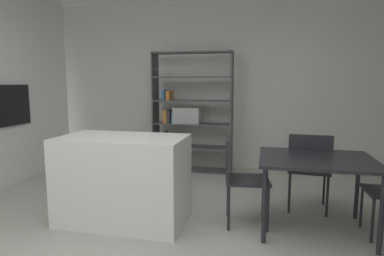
{
  "coord_description": "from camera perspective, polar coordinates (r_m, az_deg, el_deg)",
  "views": [
    {
      "loc": [
        1.05,
        -2.71,
        1.47
      ],
      "look_at": [
        0.39,
        0.2,
        1.06
      ],
      "focal_mm": 30.76,
      "sensor_mm": 36.0,
      "label": 1
    }
  ],
  "objects": [
    {
      "name": "ground_plane",
      "position": [
        3.26,
        -7.92,
        -19.02
      ],
      "size": [
        8.74,
        8.74,
        0.0
      ],
      "primitive_type": "plane",
      "color": "beige"
    },
    {
      "name": "back_partition",
      "position": [
        5.75,
        2.26,
        7.42
      ],
      "size": [
        6.36,
        0.06,
        2.85
      ],
      "primitive_type": "cube",
      "color": "silver",
      "rests_on": "ground_plane"
    },
    {
      "name": "built_in_oven",
      "position": [
        5.39,
        -28.51,
        3.54
      ],
      "size": [
        0.06,
        0.6,
        0.58
      ],
      "color": "black",
      "rests_on": "ground_plane"
    },
    {
      "name": "kitchen_island",
      "position": [
        3.59,
        -11.82,
        -8.72
      ],
      "size": [
        1.31,
        0.73,
        0.91
      ],
      "primitive_type": "cube",
      "color": "white",
      "rests_on": "ground_plane"
    },
    {
      "name": "open_bookshelf",
      "position": [
        5.47,
        -0.87,
        2.1
      ],
      "size": [
        1.31,
        0.33,
        1.96
      ],
      "color": "#4C4C51",
      "rests_on": "ground_plane"
    },
    {
      "name": "dining_table",
      "position": [
        3.47,
        20.75,
        -6.04
      ],
      "size": [
        1.09,
        0.9,
        0.74
      ],
      "color": "#232328",
      "rests_on": "ground_plane"
    },
    {
      "name": "dining_chair_far",
      "position": [
        3.95,
        19.63,
        -6.02
      ],
      "size": [
        0.49,
        0.47,
        0.91
      ],
      "rotation": [
        0.0,
        0.0,
        3.07
      ],
      "color": "#232328",
      "rests_on": "ground_plane"
    },
    {
      "name": "dining_chair_island_side",
      "position": [
        3.46,
        7.96,
        -7.66
      ],
      "size": [
        0.5,
        0.49,
        0.91
      ],
      "rotation": [
        0.0,
        0.0,
        1.71
      ],
      "color": "#232328",
      "rests_on": "ground_plane"
    }
  ]
}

